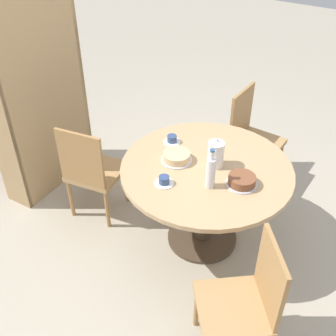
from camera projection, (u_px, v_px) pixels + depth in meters
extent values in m
plane|color=#B2A893|center=(202.00, 238.00, 3.54)|extent=(14.00, 14.00, 0.00)
cylinder|color=#473828|center=(202.00, 237.00, 3.53)|extent=(0.57, 0.57, 0.03)
cylinder|color=#473828|center=(204.00, 205.00, 3.32)|extent=(0.12, 0.12, 0.68)
cylinder|color=tan|center=(207.00, 169.00, 3.10)|extent=(1.28, 1.28, 0.04)
cylinder|color=#A87A47|center=(127.00, 184.00, 3.80)|extent=(0.03, 0.03, 0.39)
cylinder|color=#A87A47|center=(93.00, 174.00, 3.91)|extent=(0.03, 0.03, 0.39)
cylinder|color=#A87A47|center=(107.00, 209.00, 3.54)|extent=(0.03, 0.03, 0.39)
cylinder|color=#A87A47|center=(71.00, 198.00, 3.65)|extent=(0.03, 0.03, 0.39)
cube|color=tan|center=(97.00, 171.00, 3.59)|extent=(0.47, 0.47, 0.04)
cube|color=#A87A47|center=(81.00, 159.00, 3.29)|extent=(0.08, 0.40, 0.48)
cylinder|color=#A87A47|center=(196.00, 307.00, 2.78)|extent=(0.03, 0.03, 0.39)
cylinder|color=#A87A47|center=(250.00, 302.00, 2.81)|extent=(0.03, 0.03, 0.39)
cube|color=tan|center=(232.00, 308.00, 2.52)|extent=(0.59, 0.59, 0.04)
cube|color=#A87A47|center=(271.00, 278.00, 2.38)|extent=(0.34, 0.26, 0.48)
cylinder|color=#A87A47|center=(264.00, 179.00, 3.86)|extent=(0.03, 0.03, 0.39)
cylinder|color=#A87A47|center=(279.00, 160.00, 4.09)|extent=(0.03, 0.03, 0.39)
cylinder|color=#A87A47|center=(229.00, 166.00, 4.02)|extent=(0.03, 0.03, 0.39)
cylinder|color=#A87A47|center=(246.00, 148.00, 4.25)|extent=(0.03, 0.03, 0.39)
cube|color=tan|center=(257.00, 144.00, 3.92)|extent=(0.45, 0.45, 0.04)
cube|color=#A87A47|center=(241.00, 113.00, 3.85)|extent=(0.40, 0.06, 0.48)
cube|color=tan|center=(71.00, 77.00, 3.97)|extent=(0.04, 0.28, 1.79)
cube|color=tan|center=(49.00, 100.00, 3.61)|extent=(0.93, 0.02, 1.79)
cube|color=tan|center=(54.00, 175.00, 4.19)|extent=(0.86, 0.27, 0.04)
cube|color=tan|center=(46.00, 139.00, 3.93)|extent=(0.86, 0.27, 0.04)
cube|color=tan|center=(37.00, 96.00, 3.66)|extent=(0.86, 0.27, 0.04)
cube|color=tan|center=(27.00, 47.00, 3.39)|extent=(0.86, 0.27, 0.04)
cube|color=#B72D28|center=(70.00, 145.00, 4.25)|extent=(0.31, 0.21, 0.37)
cube|color=#B72D28|center=(31.00, 175.00, 3.88)|extent=(0.31, 0.21, 0.34)
cube|color=#28703D|center=(63.00, 109.00, 3.98)|extent=(0.34, 0.21, 0.37)
cube|color=#28703D|center=(23.00, 138.00, 3.65)|extent=(0.34, 0.21, 0.29)
cube|color=#28703D|center=(54.00, 65.00, 3.70)|extent=(0.37, 0.21, 0.36)
cube|color=#703384|center=(12.00, 89.00, 3.38)|extent=(0.37, 0.21, 0.32)
cube|color=#703384|center=(48.00, 17.00, 3.46)|extent=(0.33, 0.21, 0.30)
cylinder|color=white|center=(216.00, 154.00, 3.04)|extent=(0.12, 0.12, 0.20)
cone|color=white|center=(217.00, 142.00, 2.98)|extent=(0.11, 0.11, 0.02)
sphere|color=white|center=(217.00, 139.00, 2.97)|extent=(0.02, 0.02, 0.02)
cylinder|color=silver|center=(211.00, 173.00, 2.84)|extent=(0.07, 0.07, 0.23)
cylinder|color=silver|center=(212.00, 155.00, 2.75)|extent=(0.03, 0.03, 0.07)
cylinder|color=#2D5184|center=(212.00, 150.00, 2.73)|extent=(0.03, 0.03, 0.01)
cylinder|color=silver|center=(177.00, 160.00, 3.15)|extent=(0.23, 0.23, 0.01)
cylinder|color=#DBB784|center=(177.00, 156.00, 3.13)|extent=(0.20, 0.20, 0.06)
cylinder|color=silver|center=(241.00, 184.00, 2.92)|extent=(0.22, 0.22, 0.01)
cylinder|color=brown|center=(242.00, 180.00, 2.90)|extent=(0.19, 0.19, 0.06)
cylinder|color=white|center=(164.00, 183.00, 2.93)|extent=(0.14, 0.14, 0.01)
cylinder|color=#334775|center=(164.00, 180.00, 2.92)|extent=(0.08, 0.08, 0.05)
cylinder|color=white|center=(172.00, 142.00, 3.35)|extent=(0.14, 0.14, 0.01)
cylinder|color=#334775|center=(172.00, 139.00, 3.33)|extent=(0.08, 0.08, 0.05)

